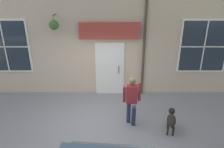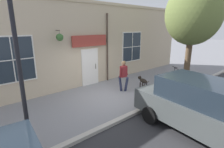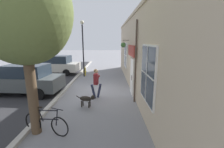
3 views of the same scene
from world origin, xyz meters
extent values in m
plane|color=gray|center=(0.00, 0.00, 0.00)|extent=(90.00, 90.00, 0.00)
cube|color=#C6B293|center=(-2.35, 0.00, 2.25)|extent=(0.30, 18.00, 4.50)
cube|color=white|center=(-2.18, 0.36, 1.05)|extent=(0.10, 1.10, 2.10)
cube|color=#232D38|center=(-2.15, 0.36, 1.00)|extent=(0.03, 0.90, 1.90)
cylinder|color=#47382D|center=(-2.09, 0.71, 1.05)|extent=(0.03, 0.03, 0.30)
cube|color=#AD3D33|center=(-2.08, 0.36, 2.55)|extent=(0.08, 2.20, 0.60)
cylinder|color=#47382D|center=(-2.12, 1.64, 2.03)|extent=(0.09, 0.09, 4.05)
cylinder|color=#47382D|center=(-1.96, -1.52, 3.13)|extent=(0.44, 0.04, 0.04)
cylinder|color=#47382D|center=(-1.78, -1.52, 2.95)|extent=(0.01, 0.01, 0.34)
cone|color=#2D2823|center=(-1.78, -1.52, 2.73)|extent=(0.32, 0.32, 0.18)
sphere|color=#3D6B33|center=(-1.78, -1.52, 2.82)|extent=(0.34, 0.34, 0.34)
cube|color=white|center=(-2.18, -3.52, 1.95)|extent=(0.08, 1.82, 2.02)
cube|color=#232D38|center=(-2.15, -3.52, 1.95)|extent=(0.03, 1.70, 1.90)
cube|color=white|center=(-2.13, -3.52, 1.95)|extent=(0.04, 0.04, 1.90)
cube|color=white|center=(-2.13, -3.52, 1.95)|extent=(0.04, 1.70, 0.04)
cube|color=white|center=(-2.18, 3.86, 1.95)|extent=(0.08, 1.82, 2.02)
cube|color=#232D38|center=(-2.15, 3.86, 1.95)|extent=(0.03, 1.70, 1.90)
cube|color=white|center=(-2.13, 3.86, 1.95)|extent=(0.04, 0.04, 1.90)
cube|color=white|center=(-2.13, 3.86, 1.95)|extent=(0.04, 1.70, 0.04)
cylinder|color=#282D47|center=(-0.26, 0.98, 0.39)|extent=(0.30, 0.16, 0.79)
cylinder|color=#282D47|center=(0.05, 1.11, 0.39)|extent=(0.30, 0.16, 0.79)
cube|color=maroon|center=(-0.11, 1.05, 1.07)|extent=(0.25, 0.36, 0.57)
sphere|color=tan|center=(-0.13, 1.05, 1.50)|extent=(0.22, 0.22, 0.22)
sphere|color=brown|center=(-0.10, 1.05, 1.52)|extent=(0.20, 0.20, 0.20)
cylinder|color=maroon|center=(-0.09, 0.81, 1.07)|extent=(0.17, 0.10, 0.57)
cylinder|color=maroon|center=(-0.19, 1.29, 1.09)|extent=(0.33, 0.11, 0.52)
ellipsoid|color=black|center=(0.29, 2.21, 0.41)|extent=(0.65, 0.40, 0.24)
cylinder|color=black|center=(0.10, 2.18, 0.15)|extent=(0.06, 0.06, 0.31)
cylinder|color=black|center=(0.13, 2.33, 0.15)|extent=(0.06, 0.06, 0.31)
cylinder|color=black|center=(0.45, 2.09, 0.15)|extent=(0.06, 0.06, 0.31)
cylinder|color=black|center=(0.49, 2.24, 0.15)|extent=(0.06, 0.06, 0.31)
sphere|color=black|center=(-0.06, 2.30, 0.50)|extent=(0.20, 0.20, 0.20)
cone|color=black|center=(-0.17, 2.33, 0.48)|extent=(0.12, 0.11, 0.09)
cone|color=black|center=(-0.06, 2.25, 0.59)|extent=(0.06, 0.06, 0.07)
cone|color=black|center=(-0.04, 2.34, 0.59)|extent=(0.06, 0.06, 0.07)
cylinder|color=black|center=(0.66, 2.11, 0.46)|extent=(0.21, 0.09, 0.14)
camera|label=1|loc=(5.67, 0.45, 4.24)|focal=35.00mm
camera|label=2|loc=(6.07, -5.12, 3.32)|focal=28.00mm
camera|label=3|loc=(-0.86, 8.89, 3.06)|focal=24.00mm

